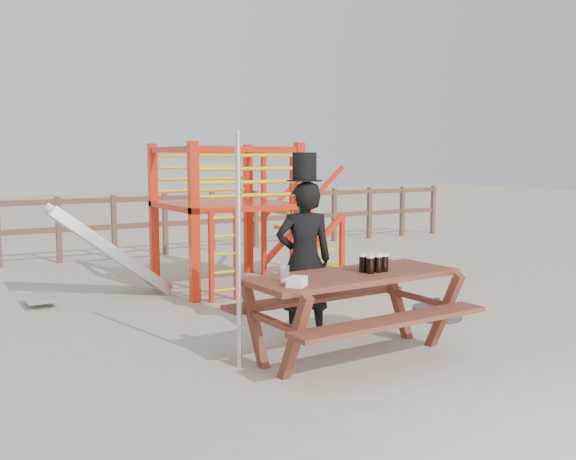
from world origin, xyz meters
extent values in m
plane|color=tan|center=(0.00, 0.00, 0.00)|extent=(60.00, 60.00, 0.00)
cube|color=brown|center=(0.00, 7.00, 1.10)|extent=(15.00, 0.06, 0.10)
cube|color=brown|center=(0.00, 7.00, 0.60)|extent=(15.00, 0.06, 0.10)
cube|color=brown|center=(-1.50, 7.00, 0.60)|extent=(0.09, 0.09, 1.20)
cube|color=brown|center=(-0.50, 7.00, 0.60)|extent=(0.09, 0.09, 1.20)
cube|color=brown|center=(0.50, 7.00, 0.60)|extent=(0.09, 0.09, 1.20)
cube|color=brown|center=(1.50, 7.00, 0.60)|extent=(0.09, 0.09, 1.20)
cube|color=brown|center=(2.50, 7.00, 0.60)|extent=(0.09, 0.09, 1.20)
cube|color=brown|center=(3.50, 7.00, 0.60)|extent=(0.09, 0.09, 1.20)
cube|color=brown|center=(4.50, 7.00, 0.60)|extent=(0.09, 0.09, 1.20)
cube|color=brown|center=(5.50, 7.00, 0.60)|extent=(0.09, 0.09, 1.20)
cube|color=brown|center=(6.50, 7.00, 0.60)|extent=(0.09, 0.09, 1.20)
cube|color=brown|center=(7.50, 7.00, 0.60)|extent=(0.09, 0.09, 1.20)
cube|color=red|center=(-0.60, 2.80, 1.05)|extent=(0.12, 0.12, 2.10)
cube|color=red|center=(1.00, 2.80, 1.05)|extent=(0.12, 0.12, 2.10)
cube|color=red|center=(-0.60, 4.40, 1.05)|extent=(0.12, 0.12, 2.10)
cube|color=red|center=(1.00, 4.40, 1.05)|extent=(0.12, 0.12, 2.10)
cube|color=red|center=(0.20, 3.60, 1.20)|extent=(1.72, 1.72, 0.08)
cube|color=red|center=(0.20, 2.80, 2.00)|extent=(1.60, 0.08, 0.08)
cube|color=red|center=(0.20, 4.40, 2.00)|extent=(1.60, 0.08, 0.08)
cube|color=red|center=(-0.60, 3.60, 2.00)|extent=(0.08, 1.60, 0.08)
cube|color=red|center=(1.00, 3.60, 2.00)|extent=(0.08, 1.60, 0.08)
cylinder|color=yellow|center=(0.20, 2.80, 1.38)|extent=(1.50, 0.05, 0.05)
cylinder|color=yellow|center=(0.20, 4.40, 1.38)|extent=(1.50, 0.05, 0.05)
cylinder|color=yellow|center=(0.20, 2.80, 1.56)|extent=(1.50, 0.05, 0.05)
cylinder|color=yellow|center=(0.20, 4.40, 1.56)|extent=(1.50, 0.05, 0.05)
cylinder|color=yellow|center=(0.20, 2.80, 1.74)|extent=(1.50, 0.05, 0.05)
cylinder|color=yellow|center=(0.20, 4.40, 1.74)|extent=(1.50, 0.05, 0.05)
cylinder|color=yellow|center=(0.20, 2.80, 1.92)|extent=(1.50, 0.05, 0.05)
cylinder|color=yellow|center=(0.20, 4.40, 1.92)|extent=(1.50, 0.05, 0.05)
cube|color=red|center=(-0.43, 2.65, 0.60)|extent=(0.06, 0.06, 1.20)
cube|color=red|center=(-0.07, 2.65, 0.60)|extent=(0.06, 0.06, 1.20)
cylinder|color=yellow|center=(-0.25, 2.65, 0.15)|extent=(0.36, 0.04, 0.04)
cylinder|color=yellow|center=(-0.25, 2.65, 0.39)|extent=(0.36, 0.04, 0.04)
cylinder|color=yellow|center=(-0.25, 2.65, 0.63)|extent=(0.36, 0.04, 0.04)
cylinder|color=yellow|center=(-0.25, 2.65, 0.87)|extent=(0.36, 0.04, 0.04)
cylinder|color=yellow|center=(-0.25, 2.65, 1.11)|extent=(0.36, 0.04, 0.04)
cube|color=yellow|center=(1.15, 3.60, 1.08)|extent=(0.30, 0.90, 0.06)
cube|color=yellow|center=(1.43, 3.60, 0.78)|extent=(0.30, 0.90, 0.06)
cube|color=yellow|center=(1.71, 3.60, 0.48)|extent=(0.30, 0.90, 0.06)
cube|color=yellow|center=(1.99, 3.60, 0.18)|extent=(0.30, 0.90, 0.06)
cube|color=red|center=(1.55, 3.15, 0.60)|extent=(0.95, 0.08, 0.86)
cube|color=red|center=(1.55, 4.05, 0.60)|extent=(0.95, 0.08, 0.86)
cube|color=silver|center=(-1.50, 3.60, 0.62)|extent=(1.53, 0.55, 1.21)
cube|color=silver|center=(-1.50, 3.33, 0.66)|extent=(1.58, 0.04, 1.28)
cube|color=silver|center=(-1.50, 3.87, 0.66)|extent=(1.58, 0.04, 1.28)
cube|color=silver|center=(-2.40, 3.60, 0.10)|extent=(0.35, 0.55, 0.05)
cube|color=maroon|center=(-0.20, -0.12, 0.78)|extent=(2.10, 0.87, 0.05)
cube|color=maroon|center=(-0.17, -0.69, 0.47)|extent=(2.08, 0.38, 0.04)
cube|color=maroon|center=(-0.22, 0.45, 0.47)|extent=(2.08, 0.38, 0.04)
cube|color=maroon|center=(-1.07, -0.16, 0.37)|extent=(0.14, 1.24, 0.75)
cube|color=maroon|center=(0.68, -0.08, 0.37)|extent=(0.14, 1.24, 0.75)
imported|color=black|center=(-0.23, 0.68, 0.82)|extent=(0.69, 0.56, 1.65)
cube|color=#0B7A27|center=(-0.19, 0.81, 1.02)|extent=(0.07, 0.04, 0.38)
cylinder|color=black|center=(-0.23, 0.68, 1.65)|extent=(0.37, 0.37, 0.01)
cylinder|color=black|center=(-0.23, 0.68, 1.80)|extent=(0.25, 0.25, 0.29)
cube|color=white|center=(-0.19, 0.80, 1.90)|extent=(0.13, 0.05, 0.03)
cylinder|color=#B2B2B7|center=(-1.27, 0.11, 1.06)|extent=(0.05, 0.05, 2.13)
cylinder|color=#333237|center=(1.53, 0.55, 0.07)|extent=(0.58, 0.58, 0.13)
cylinder|color=#333237|center=(1.53, 0.55, 0.19)|extent=(0.07, 0.07, 0.11)
cube|color=white|center=(-0.97, -0.38, 0.84)|extent=(0.23, 0.22, 0.08)
cylinder|color=black|center=(-0.06, -0.21, 0.88)|extent=(0.08, 0.08, 0.15)
cylinder|color=#F6E8C9|center=(-0.06, -0.21, 0.96)|extent=(0.08, 0.08, 0.02)
cylinder|color=black|center=(0.05, -0.20, 0.88)|extent=(0.08, 0.08, 0.15)
cylinder|color=#F6E8C9|center=(0.05, -0.20, 0.96)|extent=(0.08, 0.08, 0.02)
cylinder|color=black|center=(0.13, -0.19, 0.88)|extent=(0.08, 0.08, 0.15)
cylinder|color=#F6E8C9|center=(0.13, -0.19, 0.96)|extent=(0.08, 0.08, 0.02)
cylinder|color=black|center=(-0.07, -0.12, 0.88)|extent=(0.08, 0.08, 0.15)
cylinder|color=#F6E8C9|center=(-0.07, -0.12, 0.96)|extent=(0.08, 0.08, 0.02)
cylinder|color=black|center=(0.03, -0.11, 0.88)|extent=(0.08, 0.08, 0.15)
cylinder|color=#F6E8C9|center=(0.03, -0.11, 0.96)|extent=(0.08, 0.08, 0.02)
cylinder|color=black|center=(0.13, -0.09, 0.88)|extent=(0.08, 0.08, 0.15)
cylinder|color=#F6E8C9|center=(0.13, -0.09, 0.96)|extent=(0.08, 0.08, 0.02)
cylinder|color=silver|center=(-0.97, -0.18, 0.88)|extent=(0.08, 0.08, 0.15)
cylinder|color=#F6E8C9|center=(-0.97, -0.18, 0.81)|extent=(0.07, 0.07, 0.02)
camera|label=1|loc=(-3.74, -4.95, 1.88)|focal=40.00mm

